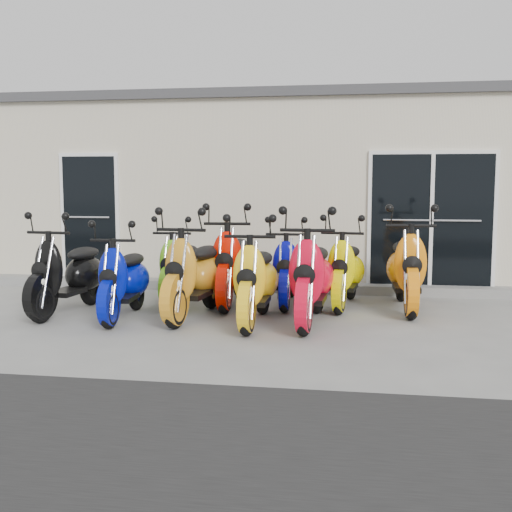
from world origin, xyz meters
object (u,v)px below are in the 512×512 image
object	(u,v)px
scooter_front_blue	(124,269)
scooter_front_red	(312,264)
scooter_back_blue	(288,260)
scooter_back_extra	(407,257)
scooter_back_green	(180,258)
scooter_back_red	(233,253)
scooter_front_black	(68,262)
scooter_front_orange_b	(256,268)
scooter_front_orange_a	(195,262)
scooter_back_yellow	(346,260)

from	to	relation	value
scooter_front_blue	scooter_front_red	xyz separation A→B (m)	(2.48, 0.10, 0.09)
scooter_back_blue	scooter_back_extra	distance (m)	1.70
scooter_back_green	scooter_back_red	world-z (taller)	scooter_back_red
scooter_front_black	scooter_back_red	bearing A→B (deg)	31.33
scooter_front_blue	scooter_back_blue	distance (m)	2.44
scooter_back_extra	scooter_front_orange_b	bearing A→B (deg)	-149.19
scooter_front_orange_a	scooter_back_extra	size ratio (longest dim) A/B	0.99
scooter_front_red	scooter_front_black	bearing A→B (deg)	-179.13
scooter_front_orange_a	scooter_back_green	size ratio (longest dim) A/B	1.13
scooter_back_red	scooter_front_red	bearing A→B (deg)	-43.51
scooter_back_green	scooter_back_red	distance (m)	0.86
scooter_back_green	scooter_back_blue	world-z (taller)	scooter_back_blue
scooter_front_blue	scooter_front_red	size ratio (longest dim) A/B	0.88
scooter_front_black	scooter_back_blue	world-z (taller)	scooter_front_black
scooter_front_orange_a	scooter_front_orange_b	distance (m)	0.90
scooter_back_red	scooter_back_blue	world-z (taller)	scooter_back_red
scooter_front_blue	scooter_back_red	xyz separation A→B (m)	(1.23, 1.21, 0.09)
scooter_back_extra	scooter_front_black	bearing A→B (deg)	-169.57
scooter_front_orange_b	scooter_back_yellow	distance (m)	1.75
scooter_front_blue	scooter_back_green	bearing A→B (deg)	70.24
scooter_back_green	scooter_back_red	bearing A→B (deg)	-8.34
scooter_back_red	scooter_back_yellow	bearing A→B (deg)	1.79
scooter_front_orange_a	scooter_back_yellow	world-z (taller)	scooter_front_orange_a
scooter_front_blue	scooter_back_green	size ratio (longest dim) A/B	1.01
scooter_back_green	scooter_back_extra	xyz separation A→B (m)	(3.34, -0.13, 0.10)
scooter_front_black	scooter_back_red	size ratio (longest dim) A/B	0.94
scooter_front_orange_b	scooter_back_green	xyz separation A→B (m)	(-1.39, 1.39, -0.06)
scooter_back_green	scooter_back_blue	size ratio (longest dim) A/B	0.99
scooter_front_black	scooter_front_red	distance (m)	3.37
scooter_back_yellow	scooter_back_blue	bearing A→B (deg)	-174.97
scooter_back_red	scooter_back_blue	bearing A→B (deg)	7.22
scooter_back_extra	scooter_front_red	bearing A→B (deg)	-140.26
scooter_front_orange_b	scooter_back_red	world-z (taller)	scooter_back_red
scooter_front_black	scooter_back_extra	xyz separation A→B (m)	(4.62, 1.00, 0.05)
scooter_front_blue	scooter_back_blue	size ratio (longest dim) A/B	1.01
scooter_front_blue	scooter_back_green	distance (m)	1.40
scooter_front_red	scooter_back_extra	world-z (taller)	scooter_front_red
scooter_back_extra	scooter_front_blue	bearing A→B (deg)	-163.89
scooter_back_green	scooter_back_yellow	xyz separation A→B (m)	(2.49, -0.03, 0.02)
scooter_front_blue	scooter_back_green	world-z (taller)	scooter_front_blue
scooter_front_orange_a	scooter_back_blue	distance (m)	1.59
scooter_front_black	scooter_back_extra	bearing A→B (deg)	18.22
scooter_front_red	scooter_back_blue	size ratio (longest dim) A/B	1.15
scooter_front_black	scooter_back_yellow	bearing A→B (deg)	22.33
scooter_back_extra	scooter_back_red	bearing A→B (deg)	178.20
scooter_front_red	scooter_back_extra	xyz separation A→B (m)	(1.26, 1.11, -0.00)
scooter_front_orange_a	scooter_back_extra	distance (m)	2.99
scooter_front_orange_a	scooter_back_extra	bearing A→B (deg)	26.05
scooter_back_yellow	scooter_front_orange_b	bearing A→B (deg)	-122.51
scooter_back_red	scooter_back_extra	xyz separation A→B (m)	(2.50, 0.00, 0.00)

